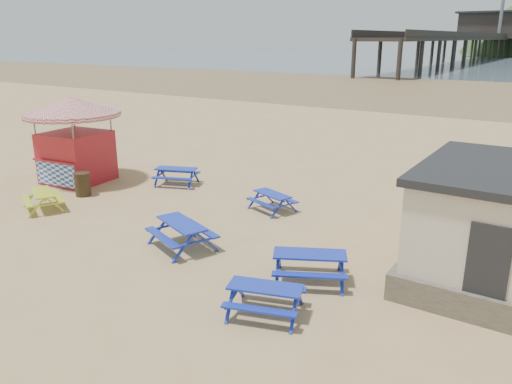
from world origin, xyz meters
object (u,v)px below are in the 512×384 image
Objects in this scene: picnic_table_blue_b at (272,202)px; ice_cream_kiosk at (74,129)px; litter_bin at (82,184)px; picnic_table_yellow at (43,201)px; picnic_table_blue_a at (176,176)px.

ice_cream_kiosk reaches higher than picnic_table_blue_b.
litter_bin is (1.97, -1.34, -1.92)m from ice_cream_kiosk.
picnic_table_blue_b is 8.71m from picnic_table_yellow.
litter_bin is (-7.53, -2.69, 0.16)m from picnic_table_blue_b.
picnic_table_yellow is at bearing -63.45° from ice_cream_kiosk.
picnic_table_blue_b is (5.37, -0.65, -0.04)m from picnic_table_blue_a.
litter_bin reaches higher than picnic_table_blue_b.
picnic_table_blue_b is 9.82m from ice_cream_kiosk.
picnic_table_blue_b is at bearing -28.26° from picnic_table_blue_a.
litter_bin is (-2.16, -3.34, 0.12)m from picnic_table_blue_a.
picnic_table_blue_b is at bearing 19.67° from litter_bin.
picnic_table_yellow is (-1.98, -5.31, -0.02)m from picnic_table_blue_a.
ice_cream_kiosk is at bearing -175.60° from picnic_table_blue_a.
ice_cream_kiosk is at bearing 149.92° from picnic_table_yellow.
ice_cream_kiosk is at bearing 145.78° from litter_bin.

